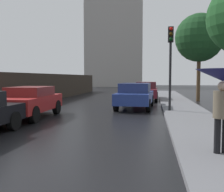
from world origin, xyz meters
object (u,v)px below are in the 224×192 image
at_px(car_red_far_lane, 30,101).
at_px(street_tree_near, 199,38).
at_px(car_maroon_mid_road, 146,91).
at_px(pedestrian_with_umbrella_far, 223,85).
at_px(traffic_light, 171,53).
at_px(car_blue_near_kerb, 135,95).

height_order(car_red_far_lane, street_tree_near, street_tree_near).
distance_m(car_maroon_mid_road, pedestrian_with_umbrella_far, 15.01).
bearing_deg(car_red_far_lane, traffic_light, -159.94).
height_order(traffic_light, street_tree_near, street_tree_near).
bearing_deg(car_blue_near_kerb, car_red_far_lane, -133.74).
distance_m(car_maroon_mid_road, street_tree_near, 5.57).
bearing_deg(street_tree_near, car_red_far_lane, -132.24).
relative_size(car_blue_near_kerb, pedestrian_with_umbrella_far, 2.35).
distance_m(car_red_far_lane, pedestrian_with_umbrella_far, 8.58).
bearing_deg(pedestrian_with_umbrella_far, car_blue_near_kerb, -87.63).
distance_m(car_red_far_lane, street_tree_near, 13.67).
height_order(car_maroon_mid_road, pedestrian_with_umbrella_far, pedestrian_with_umbrella_far).
height_order(car_blue_near_kerb, street_tree_near, street_tree_near).
bearing_deg(car_red_far_lane, car_maroon_mid_road, -118.02).
relative_size(car_blue_near_kerb, traffic_light, 1.04).
bearing_deg(traffic_light, pedestrian_with_umbrella_far, -85.27).
distance_m(car_blue_near_kerb, pedestrian_with_umbrella_far, 9.54).
relative_size(pedestrian_with_umbrella_far, street_tree_near, 0.28).
xyz_separation_m(car_blue_near_kerb, street_tree_near, (4.39, 5.58, 3.95)).
xyz_separation_m(pedestrian_with_umbrella_far, street_tree_near, (1.93, 14.75, 3.09)).
xyz_separation_m(car_blue_near_kerb, traffic_light, (1.84, -1.65, 2.25)).
bearing_deg(pedestrian_with_umbrella_far, street_tree_near, -110.08).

